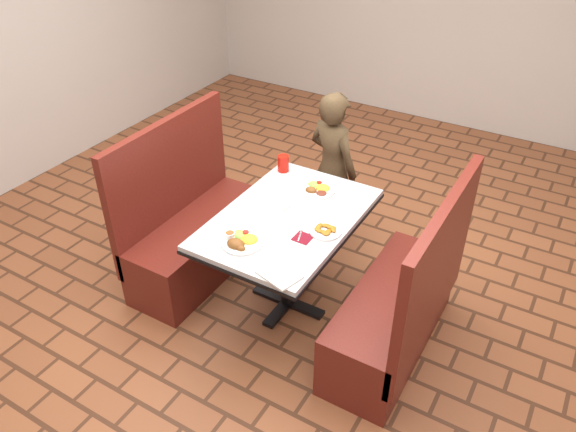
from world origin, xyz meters
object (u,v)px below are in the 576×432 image
at_px(near_dinner_plate, 241,239).
at_px(plantain_plate, 325,230).
at_px(booth_bench_right, 399,309).
at_px(dining_table, 288,228).
at_px(diner_person, 332,168).
at_px(red_tumbler, 283,163).
at_px(booth_bench_left, 195,232).
at_px(far_dinner_plate, 318,188).

xyz_separation_m(near_dinner_plate, plantain_plate, (0.38, 0.36, -0.02)).
distance_m(booth_bench_right, plantain_plate, 0.67).
relative_size(dining_table, diner_person, 0.98).
relative_size(diner_person, red_tumbler, 10.39).
bearing_deg(booth_bench_left, diner_person, 53.66).
xyz_separation_m(booth_bench_right, far_dinner_plate, (-0.78, 0.36, 0.44)).
bearing_deg(near_dinner_plate, booth_bench_right, 23.39).
bearing_deg(dining_table, diner_person, 98.49).
distance_m(dining_table, diner_person, 0.91).
height_order(booth_bench_left, booth_bench_right, same).
distance_m(near_dinner_plate, far_dinner_plate, 0.76).
height_order(far_dinner_plate, red_tumbler, red_tumbler).
relative_size(booth_bench_left, plantain_plate, 5.95).
distance_m(booth_bench_right, diner_person, 1.33).
distance_m(dining_table, booth_bench_right, 0.86).
xyz_separation_m(far_dinner_plate, plantain_plate, (0.26, -0.39, -0.01)).
distance_m(dining_table, far_dinner_plate, 0.38).
height_order(booth_bench_right, plantain_plate, booth_bench_right).
height_order(near_dinner_plate, red_tumbler, red_tumbler).
bearing_deg(booth_bench_left, far_dinner_plate, 23.99).
xyz_separation_m(booth_bench_right, red_tumbler, (-1.12, 0.48, 0.48)).
xyz_separation_m(booth_bench_right, diner_person, (-0.93, 0.90, 0.29)).
bearing_deg(plantain_plate, booth_bench_left, 178.40).
distance_m(booth_bench_right, red_tumbler, 1.31).
bearing_deg(far_dinner_plate, booth_bench_left, -156.01).
distance_m(booth_bench_left, far_dinner_plate, 1.00).
height_order(booth_bench_left, plantain_plate, booth_bench_left).
relative_size(near_dinner_plate, plantain_plate, 1.26).
xyz_separation_m(dining_table, booth_bench_left, (-0.80, 0.00, -0.32)).
xyz_separation_m(diner_person, near_dinner_plate, (0.04, -1.29, 0.16)).
bearing_deg(far_dinner_plate, booth_bench_right, -25.01).
height_order(diner_person, red_tumbler, diner_person).
distance_m(diner_person, red_tumbler, 0.50).
bearing_deg(booth_bench_right, dining_table, 180.00).
distance_m(near_dinner_plate, plantain_plate, 0.52).
relative_size(far_dinner_plate, red_tumbler, 2.01).
bearing_deg(far_dinner_plate, dining_table, -92.98).
xyz_separation_m(dining_table, far_dinner_plate, (0.02, 0.36, 0.12)).
bearing_deg(plantain_plate, diner_person, 114.08).
bearing_deg(far_dinner_plate, plantain_plate, -56.24).
bearing_deg(red_tumbler, plantain_plate, -40.10).
height_order(far_dinner_plate, plantain_plate, far_dinner_plate).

